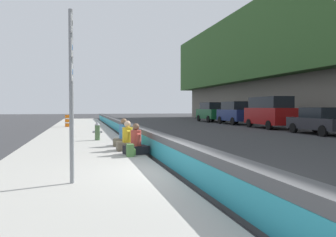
# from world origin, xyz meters

# --- Properties ---
(ground_plane) EXTENTS (160.00, 160.00, 0.00)m
(ground_plane) POSITION_xyz_m (0.00, 0.00, 0.00)
(ground_plane) COLOR #353538
(ground_plane) RESTS_ON ground
(sidewalk_strip) EXTENTS (80.00, 4.40, 0.14)m
(sidewalk_strip) POSITION_xyz_m (0.00, 2.65, 0.07)
(sidewalk_strip) COLOR #A8A59E
(sidewalk_strip) RESTS_ON ground_plane
(jersey_barrier) EXTENTS (76.00, 0.45, 0.85)m
(jersey_barrier) POSITION_xyz_m (0.00, 0.00, 0.42)
(jersey_barrier) COLOR #545456
(jersey_barrier) RESTS_ON ground_plane
(route_sign_post) EXTENTS (0.44, 0.09, 3.60)m
(route_sign_post) POSITION_xyz_m (-0.75, 2.69, 2.23)
(route_sign_post) COLOR gray
(route_sign_post) RESTS_ON sidewalk_strip
(fire_hydrant) EXTENTS (0.26, 0.46, 0.88)m
(fire_hydrant) POSITION_xyz_m (8.47, 1.77, 0.59)
(fire_hydrant) COLOR #47663D
(fire_hydrant) RESTS_ON sidewalk_strip
(seated_person_foreground) EXTENTS (0.78, 0.86, 1.04)m
(seated_person_foreground) POSITION_xyz_m (3.27, 0.72, 0.47)
(seated_person_foreground) COLOR black
(seated_person_foreground) RESTS_ON sidewalk_strip
(seated_person_middle) EXTENTS (0.69, 0.78, 1.09)m
(seated_person_middle) POSITION_xyz_m (4.35, 0.87, 0.48)
(seated_person_middle) COLOR #706651
(seated_person_middle) RESTS_ON sidewalk_strip
(seated_person_rear) EXTENTS (0.85, 0.94, 1.12)m
(seated_person_rear) POSITION_xyz_m (5.82, 0.82, 0.49)
(seated_person_rear) COLOR #706651
(seated_person_rear) RESTS_ON sidewalk_strip
(backpack) EXTENTS (0.32, 0.28, 0.40)m
(backpack) POSITION_xyz_m (2.74, 0.98, 0.33)
(backpack) COLOR #4C7A3D
(backpack) RESTS_ON sidewalk_strip
(construction_barrel) EXTENTS (0.54, 0.54, 0.95)m
(construction_barrel) POSITION_xyz_m (20.28, 3.54, 0.62)
(construction_barrel) COLOR orange
(construction_barrel) RESTS_ON sidewalk_strip
(parked_car_third) EXTENTS (4.52, 1.99, 1.71)m
(parked_car_third) POSITION_xyz_m (10.19, -12.06, 0.86)
(parked_car_third) COLOR #28282D
(parked_car_third) RESTS_ON ground_plane
(parked_car_fourth) EXTENTS (5.15, 2.20, 2.56)m
(parked_car_fourth) POSITION_xyz_m (16.37, -12.24, 1.35)
(parked_car_fourth) COLOR maroon
(parked_car_fourth) RESTS_ON ground_plane
(parked_car_midline) EXTENTS (4.81, 2.08, 2.28)m
(parked_car_midline) POSITION_xyz_m (22.92, -12.34, 1.18)
(parked_car_midline) COLOR navy
(parked_car_midline) RESTS_ON ground_plane
(parked_car_far) EXTENTS (4.84, 2.14, 2.28)m
(parked_car_far) POSITION_xyz_m (28.99, -12.19, 1.18)
(parked_car_far) COLOR #145128
(parked_car_far) RESTS_ON ground_plane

